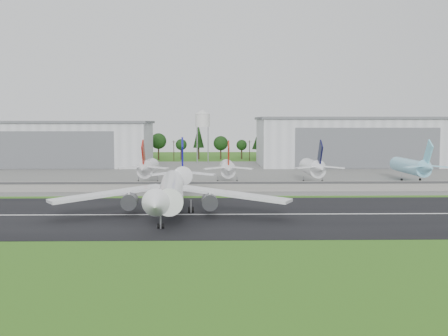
{
  "coord_description": "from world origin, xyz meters",
  "views": [
    {
      "loc": [
        0.33,
        -125.27,
        22.49
      ],
      "look_at": [
        3.79,
        40.0,
        9.0
      ],
      "focal_mm": 45.0,
      "sensor_mm": 36.0,
      "label": 1
    }
  ],
  "objects_px": {
    "main_airliner": "(171,195)",
    "parked_jet_red_a": "(147,168)",
    "parked_jet_red_b": "(228,168)",
    "parked_jet_skyblue": "(413,166)",
    "parked_jet_navy": "(314,168)"
  },
  "relations": [
    {
      "from": "parked_jet_navy",
      "to": "parked_jet_skyblue",
      "type": "relative_size",
      "value": 0.84
    },
    {
      "from": "main_airliner",
      "to": "parked_jet_navy",
      "type": "distance_m",
      "value": 81.71
    },
    {
      "from": "parked_jet_skyblue",
      "to": "parked_jet_red_a",
      "type": "bearing_deg",
      "value": -177.08
    },
    {
      "from": "parked_jet_red_a",
      "to": "parked_jet_red_b",
      "type": "relative_size",
      "value": 1.0
    },
    {
      "from": "parked_jet_red_b",
      "to": "main_airliner",
      "type": "bearing_deg",
      "value": -103.04
    },
    {
      "from": "parked_jet_red_b",
      "to": "parked_jet_skyblue",
      "type": "height_order",
      "value": "parked_jet_skyblue"
    },
    {
      "from": "parked_jet_navy",
      "to": "main_airliner",
      "type": "bearing_deg",
      "value": -124.93
    },
    {
      "from": "parked_jet_red_b",
      "to": "parked_jet_navy",
      "type": "xyz_separation_m",
      "value": [
        31.28,
        0.04,
        0.19
      ]
    },
    {
      "from": "parked_jet_red_a",
      "to": "parked_jet_navy",
      "type": "bearing_deg",
      "value": -0.0
    },
    {
      "from": "main_airliner",
      "to": "parked_jet_red_a",
      "type": "height_order",
      "value": "main_airliner"
    },
    {
      "from": "parked_jet_red_b",
      "to": "parked_jet_skyblue",
      "type": "bearing_deg",
      "value": 4.16
    },
    {
      "from": "main_airliner",
      "to": "parked_jet_red_b",
      "type": "distance_m",
      "value": 68.73
    },
    {
      "from": "main_airliner",
      "to": "parked_jet_red_a",
      "type": "xyz_separation_m",
      "value": [
        -13.39,
        66.99,
        1.23
      ]
    },
    {
      "from": "main_airliner",
      "to": "parked_jet_skyblue",
      "type": "distance_m",
      "value": 111.19
    },
    {
      "from": "main_airliner",
      "to": "parked_jet_red_a",
      "type": "relative_size",
      "value": 1.89
    }
  ]
}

